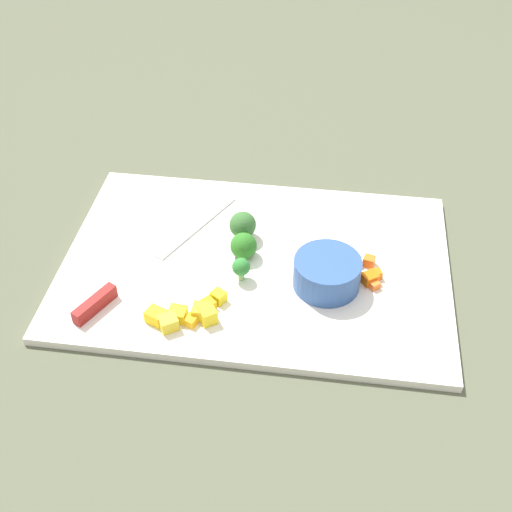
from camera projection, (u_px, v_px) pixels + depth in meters
The scene contains 21 objects.
ground_plane at pixel (256, 267), 0.94m from camera, with size 4.00×4.00×0.00m, color #525541.
cutting_board at pixel (256, 264), 0.94m from camera, with size 0.54×0.37×0.01m, color white.
prep_bowl at pixel (327, 273), 0.89m from camera, with size 0.09×0.09×0.04m, color #2F5291.
chef_knife at pixel (133, 275), 0.91m from camera, with size 0.17×0.30×0.02m.
carrot_dice_0 at pixel (376, 274), 0.91m from camera, with size 0.01×0.01×0.01m, color orange.
carrot_dice_1 at pixel (374, 285), 0.89m from camera, with size 0.01×0.01×0.01m, color orange.
carrot_dice_2 at pixel (369, 261), 0.93m from camera, with size 0.01×0.01×0.01m, color orange.
carrot_dice_3 at pixel (370, 278), 0.90m from camera, with size 0.02×0.02×0.01m, color orange.
carrot_dice_4 at pixel (352, 260), 0.93m from camera, with size 0.02×0.02×0.02m, color orange.
carrot_dice_5 at pixel (334, 252), 0.94m from camera, with size 0.01×0.01×0.01m, color orange.
pepper_dice_0 at pixel (199, 312), 0.85m from camera, with size 0.02×0.02×0.02m, color yellow.
pepper_dice_1 at pixel (178, 314), 0.85m from camera, with size 0.02×0.02×0.02m, color yellow.
pepper_dice_2 at pixel (208, 315), 0.85m from camera, with size 0.02×0.02×0.02m, color yellow.
pepper_dice_3 at pixel (208, 304), 0.87m from camera, with size 0.02×0.02×0.01m, color yellow.
pepper_dice_4 at pixel (191, 321), 0.84m from camera, with size 0.01×0.02×0.01m, color yellow.
pepper_dice_5 at pixel (219, 297), 0.87m from camera, with size 0.02×0.02×0.02m, color yellow.
pepper_dice_6 at pixel (156, 316), 0.85m from camera, with size 0.02×0.02×0.02m, color yellow.
pepper_dice_7 at pixel (168, 323), 0.84m from camera, with size 0.02×0.02×0.02m, color yellow.
broccoli_floret_0 at pixel (244, 246), 0.93m from camera, with size 0.04×0.04×0.04m.
broccoli_floret_1 at pixel (243, 225), 0.96m from camera, with size 0.04×0.04×0.04m.
broccoli_floret_2 at pixel (241, 267), 0.90m from camera, with size 0.02×0.02×0.03m.
Camera 1 is at (-0.09, 0.68, 0.65)m, focal length 46.61 mm.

